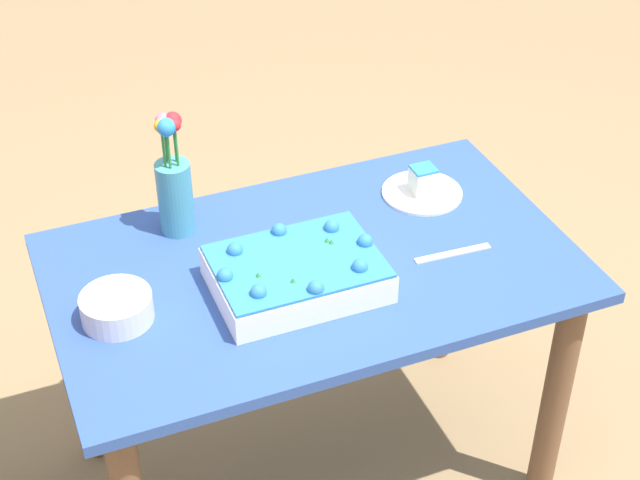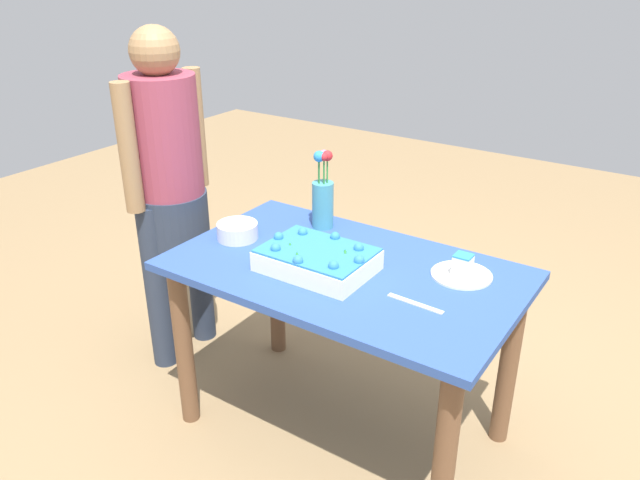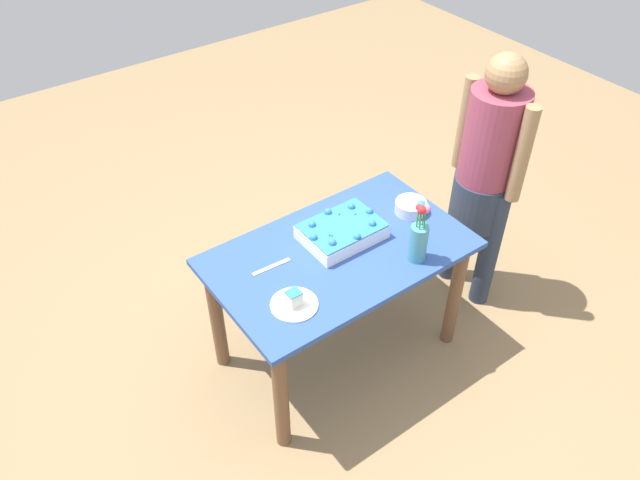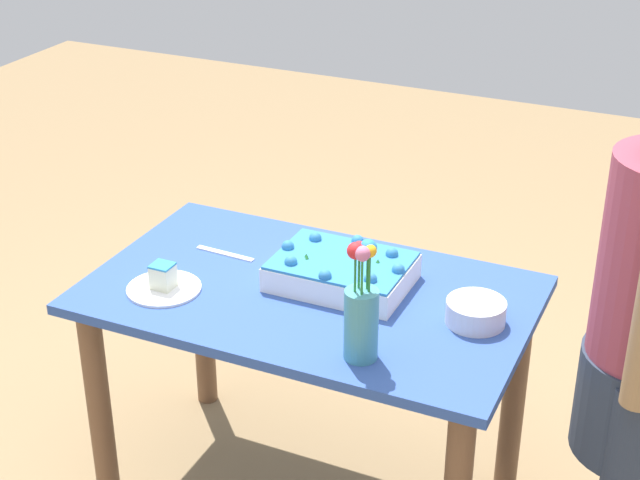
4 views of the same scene
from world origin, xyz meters
name	(u,v)px [view 4 (image 4 of 4)]	position (x,y,z in m)	size (l,w,h in m)	color
dining_table	(309,331)	(0.00, 0.00, 0.59)	(1.24, 0.74, 0.73)	#2E4F9B
sheet_cake	(342,271)	(0.07, 0.07, 0.77)	(0.38, 0.27, 0.10)	white
serving_plate_with_slice	(164,283)	(-0.37, -0.17, 0.75)	(0.21, 0.21, 0.08)	white
cake_knife	(225,254)	(-0.32, 0.09, 0.73)	(0.19, 0.02, 0.00)	silver
flower_vase	(361,312)	(0.26, -0.25, 0.86)	(0.09, 0.09, 0.32)	teal
fruit_bowl	(476,312)	(0.47, 0.03, 0.76)	(0.16, 0.16, 0.06)	silver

